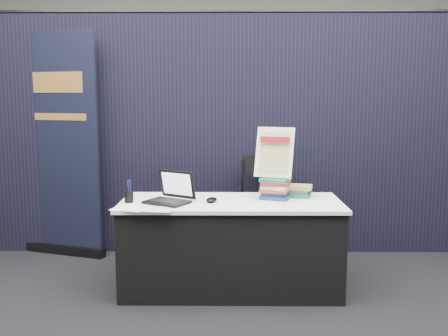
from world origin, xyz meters
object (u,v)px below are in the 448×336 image
Objects in this scene: book_stack_tall at (274,189)px; laptop at (167,195)px; info_sign at (274,153)px; pullup_banner at (59,157)px; stacking_chair at (266,206)px; book_stack_short at (297,191)px; display_table at (231,245)px.

laptop is at bearing -171.04° from book_stack_tall.
book_stack_tall is 0.60× the size of info_sign.
pullup_banner is 2.17× the size of stacking_chair.
book_stack_tall is at bearing 39.65° from laptop.
book_stack_short is 0.63× the size of info_sign.
stacking_chair is (0.85, 0.68, -0.24)m from laptop.
display_table is at bearing -162.30° from book_stack_short.
book_stack_tall is 0.61m from stacking_chair.
pullup_banner is (-1.21, 1.01, 0.18)m from laptop.
info_sign is (-0.20, -0.07, 0.33)m from book_stack_short.
book_stack_short is 2.42m from pullup_banner.
book_stack_short is (0.56, 0.18, 0.42)m from display_table.
laptop is 0.40× the size of stacking_chair.
laptop is 1.10m from book_stack_short.
book_stack_tall is at bearing -4.84° from pullup_banner.
book_stack_tall is 2.26m from pullup_banner.
laptop reaches higher than book_stack_short.
display_table is 0.59m from book_stack_tall.
info_sign is (0.00, 0.03, 0.30)m from book_stack_tall.
display_table is 6.94× the size of book_stack_tall.
display_table is 0.73m from book_stack_short.
display_table is 0.80× the size of pullup_banner.
info_sign is 2.25m from pullup_banner.
book_stack_tall is at bearing 12.16° from display_table.
laptop is 1.52× the size of book_stack_short.
stacking_chair is at bearing 61.53° from display_table.
info_sign is at bearing 90.00° from book_stack_tall.
stacking_chair is (-0.02, 0.51, -0.56)m from info_sign.
book_stack_short is (1.08, 0.24, -0.01)m from laptop.
pullup_banner reaches higher than stacking_chair.
info_sign is (0.87, 0.17, 0.32)m from laptop.
pullup_banner reaches higher than book_stack_tall.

